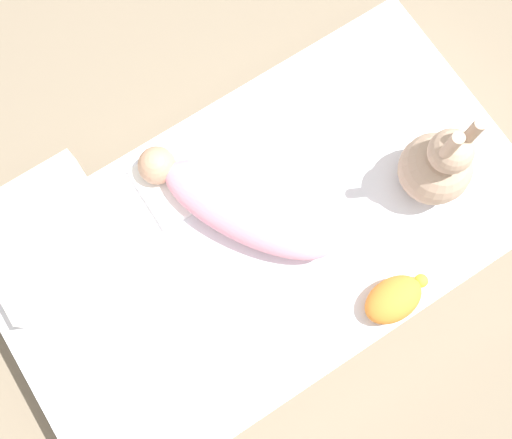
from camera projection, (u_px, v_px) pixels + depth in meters
name	position (u px, v px, depth m)	size (l,w,h in m)	color
ground_plane	(264.00, 247.00, 1.91)	(12.00, 12.00, 0.00)	#7A6B56
bed_mattress	(264.00, 240.00, 1.81)	(1.52, 0.84, 0.22)	white
burp_cloth	(170.00, 186.00, 1.72)	(0.17, 0.21, 0.02)	white
swaddled_baby	(238.00, 205.00, 1.66)	(0.42, 0.57, 0.12)	pink
pillow	(47.00, 238.00, 1.65)	(0.35, 0.36, 0.09)	white
bunny_plush	(438.00, 166.00, 1.61)	(0.20, 0.20, 0.38)	tan
turtle_plush	(394.00, 299.00, 1.61)	(0.20, 0.11, 0.08)	orange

